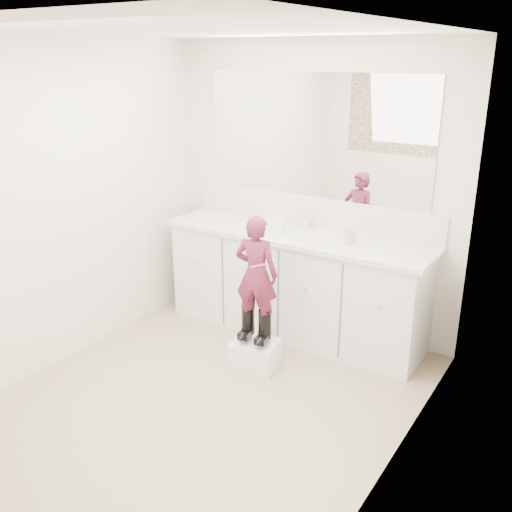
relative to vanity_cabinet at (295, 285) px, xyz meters
The scene contains 17 objects.
floor 1.30m from the vanity_cabinet, 90.00° to the right, with size 3.00×3.00×0.00m, color #8E7C5D.
ceiling 2.32m from the vanity_cabinet, 90.00° to the right, with size 3.00×3.00×0.00m, color white.
wall_back 0.82m from the vanity_cabinet, 90.00° to the left, with size 2.60×2.60×0.00m, color beige.
wall_left 1.95m from the vanity_cabinet, 136.70° to the right, with size 3.00×3.00×0.00m, color beige.
wall_right 1.95m from the vanity_cabinet, 43.30° to the right, with size 3.00×3.00×0.00m, color beige.
vanity_cabinet is the anchor object (origin of this frame).
countertop 0.45m from the vanity_cabinet, 90.00° to the right, with size 2.28×0.58×0.04m, color beige.
backsplash 0.64m from the vanity_cabinet, 90.00° to the left, with size 2.28×0.03×0.25m, color beige.
mirror 1.24m from the vanity_cabinet, 90.00° to the left, with size 2.00×0.02×1.00m, color white.
faucet 0.54m from the vanity_cabinet, 90.00° to the left, with size 0.08×0.08×0.10m, color silver.
cup 0.70m from the vanity_cabinet, ahead, with size 0.11×0.11×0.10m, color beige.
soap_bottle 0.57m from the vanity_cabinet, 160.08° to the right, with size 0.08×0.08×0.18m, color silver.
step_stool 0.76m from the vanity_cabinet, 86.24° to the right, with size 0.34×0.28×0.21m, color white.
boot_left 0.68m from the vanity_cabinet, 92.52° to the right, with size 0.10×0.19×0.28m, color black, non-canonical shape.
boot_right 0.69m from the vanity_cabinet, 79.83° to the right, with size 0.10×0.19×0.28m, color black, non-canonical shape.
toddler 0.75m from the vanity_cabinet, 86.13° to the right, with size 0.32×0.21×0.89m, color #952E55.
toothbrush 0.88m from the vanity_cabinet, 81.27° to the right, with size 0.01×0.01×0.14m, color pink.
Camera 1 is at (2.14, -2.69, 2.27)m, focal length 40.00 mm.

